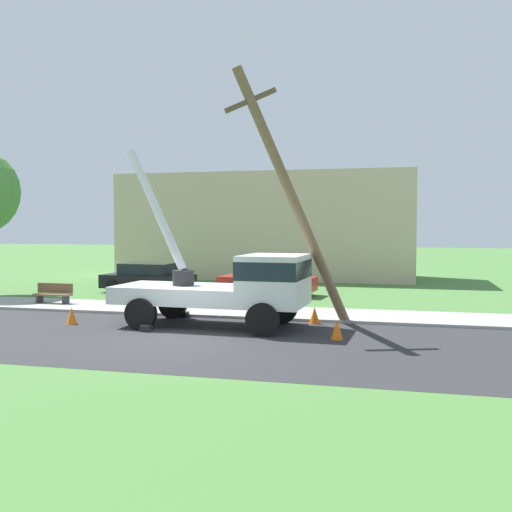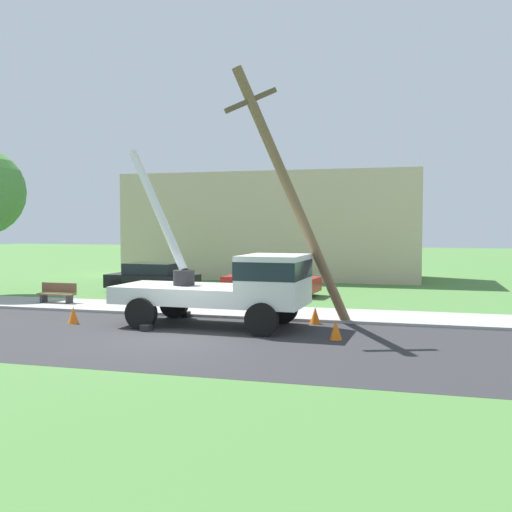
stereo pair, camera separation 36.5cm
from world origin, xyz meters
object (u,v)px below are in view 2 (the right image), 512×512
object	(u,v)px
leaning_utility_pole	(292,196)
traffic_cone_ahead	(336,330)
utility_truck	(235,284)
parked_sedan_black	(152,278)
park_bench	(57,294)
traffic_cone_behind	(73,315)
traffic_cone_curbside	(315,316)
parked_sedan_red	(271,280)

from	to	relation	value
leaning_utility_pole	traffic_cone_ahead	distance (m)	4.70
utility_truck	parked_sedan_black	xyz separation A→B (m)	(-6.85, 8.40, -0.70)
park_bench	parked_sedan_black	bearing A→B (deg)	71.53
traffic_cone_behind	traffic_cone_ahead	bearing A→B (deg)	-3.02
traffic_cone_behind	parked_sedan_black	world-z (taller)	parked_sedan_black
parked_sedan_black	traffic_cone_curbside	bearing A→B (deg)	-37.51
traffic_cone_curbside	parked_sedan_black	xyz separation A→B (m)	(-9.21, 7.07, 0.43)
parked_sedan_black	park_bench	xyz separation A→B (m)	(-1.76, -5.28, -0.25)
utility_truck	parked_sedan_red	bearing A→B (deg)	96.33
utility_truck	traffic_cone_ahead	world-z (taller)	utility_truck
utility_truck	traffic_cone_ahead	bearing A→B (deg)	-19.44
traffic_cone_curbside	traffic_cone_behind	bearing A→B (deg)	-165.18
traffic_cone_behind	park_bench	world-z (taller)	park_bench
parked_sedan_black	parked_sedan_red	xyz separation A→B (m)	(5.89, 0.31, 0.00)
utility_truck	park_bench	distance (m)	9.21
leaning_utility_pole	traffic_cone_behind	distance (m)	8.26
parked_sedan_red	traffic_cone_behind	bearing A→B (deg)	-115.27
traffic_cone_behind	parked_sedan_red	world-z (taller)	parked_sedan_red
utility_truck	parked_sedan_red	xyz separation A→B (m)	(-0.97, 8.71, -0.70)
parked_sedan_black	park_bench	distance (m)	5.57
parked_sedan_red	parked_sedan_black	bearing A→B (deg)	-176.97
parked_sedan_black	park_bench	bearing A→B (deg)	-108.47
traffic_cone_ahead	traffic_cone_curbside	world-z (taller)	same
leaning_utility_pole	traffic_cone_behind	xyz separation A→B (m)	(-7.11, -1.45, -3.94)
traffic_cone_ahead	leaning_utility_pole	bearing A→B (deg)	131.52
utility_truck	parked_sedan_black	size ratio (longest dim) A/B	1.50
traffic_cone_ahead	park_bench	xyz separation A→B (m)	(-12.00, 4.32, 0.18)
traffic_cone_behind	park_bench	bearing A→B (deg)	129.64
traffic_cone_ahead	parked_sedan_black	distance (m)	14.04
traffic_cone_curbside	park_bench	xyz separation A→B (m)	(-10.98, 1.79, 0.18)
leaning_utility_pole	traffic_cone_behind	bearing A→B (deg)	-168.44
traffic_cone_curbside	park_bench	size ratio (longest dim) A/B	0.35
traffic_cone_behind	traffic_cone_curbside	distance (m)	8.05
parked_sedan_black	parked_sedan_red	size ratio (longest dim) A/B	0.99
parked_sedan_black	parked_sedan_red	world-z (taller)	same
traffic_cone_ahead	parked_sedan_red	size ratio (longest dim) A/B	0.12
utility_truck	traffic_cone_curbside	distance (m)	2.93
traffic_cone_behind	traffic_cone_curbside	world-z (taller)	same
utility_truck	traffic_cone_ahead	distance (m)	3.76
traffic_cone_ahead	traffic_cone_curbside	distance (m)	2.73
utility_truck	parked_sedan_black	distance (m)	10.86
traffic_cone_behind	park_bench	distance (m)	5.01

